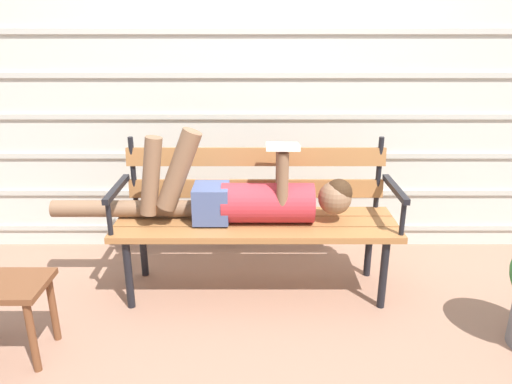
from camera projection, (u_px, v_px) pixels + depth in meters
name	position (u px, v px, depth m)	size (l,w,h in m)	color
ground_plane	(256.00, 298.00, 2.82)	(12.00, 12.00, 0.00)	#936B56
house_siding	(256.00, 75.00, 3.12)	(4.58, 0.08, 2.43)	beige
park_bench	(256.00, 210.00, 2.81)	(1.62, 0.49, 0.90)	#9E6638
reclining_person	(240.00, 196.00, 2.71)	(1.74, 0.25, 0.56)	#B72D38
footstool	(3.00, 298.00, 2.24)	(0.42, 0.30, 0.40)	brown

